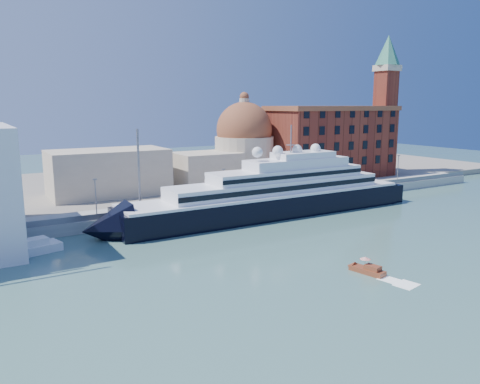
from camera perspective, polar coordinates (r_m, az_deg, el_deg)
ground at (r=87.49m, az=7.90°, el=-6.51°), size 400.00×400.00×0.00m
quay at (r=114.81m, az=-2.69°, el=-1.66°), size 180.00×10.00×2.50m
land at (r=151.68m, az=-9.98°, el=1.09°), size 260.00×72.00×2.00m
quay_fence at (r=110.55m, az=-1.60°, el=-1.15°), size 180.00×0.10×1.20m
superyacht at (r=107.81m, az=2.76°, el=-0.85°), size 82.05×11.38×24.52m
service_barge at (r=89.43m, az=-24.73°, el=-6.49°), size 13.00×7.10×2.78m
water_taxi at (r=75.47m, az=15.35°, el=-9.09°), size 2.96×5.83×2.65m
warehouse at (r=157.44m, az=11.12°, el=6.09°), size 43.00×19.00×23.25m
campanile at (r=173.93m, az=17.33°, el=11.16°), size 8.40×8.40×47.00m
church at (r=137.05m, az=-5.03°, el=4.40°), size 66.00×18.00×25.50m
lamp_posts at (r=106.43m, az=-8.33°, el=1.97°), size 120.80×2.40×18.00m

